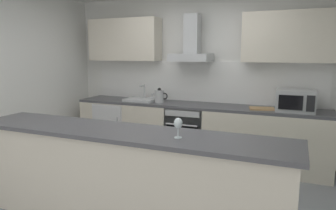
{
  "coord_description": "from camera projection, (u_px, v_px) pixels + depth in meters",
  "views": [
    {
      "loc": [
        1.45,
        -3.05,
        1.7
      ],
      "look_at": [
        -0.02,
        0.48,
        1.05
      ],
      "focal_mm": 33.25,
      "sensor_mm": 36.0,
      "label": 1
    }
  ],
  "objects": [
    {
      "name": "ground",
      "position": [
        154.0,
        201.0,
        3.62
      ],
      "size": [
        5.49,
        4.68,
        0.02
      ],
      "primitive_type": "cube",
      "color": "gray"
    },
    {
      "name": "wall_back",
      "position": [
        202.0,
        77.0,
        5.13
      ],
      "size": [
        5.49,
        0.12,
        2.6
      ],
      "primitive_type": "cube",
      "color": "white",
      "rests_on": "ground"
    },
    {
      "name": "wall_left",
      "position": [
        1.0,
        82.0,
        4.27
      ],
      "size": [
        0.12,
        4.68,
        2.6
      ],
      "primitive_type": "cube",
      "color": "white",
      "rests_on": "ground"
    },
    {
      "name": "backsplash_tile",
      "position": [
        201.0,
        81.0,
        5.07
      ],
      "size": [
        3.81,
        0.02,
        0.66
      ],
      "primitive_type": "cube",
      "color": "white"
    },
    {
      "name": "counter_back",
      "position": [
        194.0,
        132.0,
        4.92
      ],
      "size": [
        3.95,
        0.6,
        0.9
      ],
      "color": "beige",
      "rests_on": "ground"
    },
    {
      "name": "counter_island",
      "position": [
        123.0,
        178.0,
        3.05
      ],
      "size": [
        3.26,
        0.64,
        0.96
      ],
      "color": "beige",
      "rests_on": "ground"
    },
    {
      "name": "upper_cabinets",
      "position": [
        199.0,
        39.0,
        4.81
      ],
      "size": [
        3.9,
        0.32,
        0.7
      ],
      "color": "beige"
    },
    {
      "name": "oven",
      "position": [
        188.0,
        131.0,
        4.93
      ],
      "size": [
        0.6,
        0.62,
        0.8
      ],
      "color": "slate",
      "rests_on": "ground"
    },
    {
      "name": "refrigerator",
      "position": [
        116.0,
        126.0,
        5.44
      ],
      "size": [
        0.58,
        0.6,
        0.85
      ],
      "color": "white",
      "rests_on": "ground"
    },
    {
      "name": "microwave",
      "position": [
        296.0,
        101.0,
        4.22
      ],
      "size": [
        0.5,
        0.38,
        0.3
      ],
      "color": "#B7BABC",
      "rests_on": "counter_back"
    },
    {
      "name": "sink",
      "position": [
        141.0,
        99.0,
        5.18
      ],
      "size": [
        0.5,
        0.4,
        0.26
      ],
      "color": "silver",
      "rests_on": "counter_back"
    },
    {
      "name": "kettle",
      "position": [
        159.0,
        96.0,
        4.99
      ],
      "size": [
        0.29,
        0.15,
        0.24
      ],
      "color": "#B7BABC",
      "rests_on": "counter_back"
    },
    {
      "name": "range_hood",
      "position": [
        192.0,
        47.0,
        4.83
      ],
      "size": [
        0.62,
        0.45,
        0.72
      ],
      "color": "#B7BABC"
    },
    {
      "name": "wine_glass",
      "position": [
        178.0,
        124.0,
        2.69
      ],
      "size": [
        0.08,
        0.08,
        0.18
      ],
      "color": "silver",
      "rests_on": "counter_island"
    },
    {
      "name": "chopping_board",
      "position": [
        262.0,
        109.0,
        4.41
      ],
      "size": [
        0.38,
        0.29,
        0.02
      ],
      "primitive_type": "cube",
      "rotation": [
        0.0,
        0.0,
        0.22
      ],
      "color": "tan",
      "rests_on": "counter_back"
    }
  ]
}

